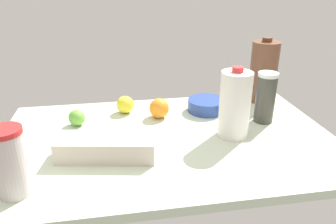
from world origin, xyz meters
The scene contains 10 objects.
countertop centered at (0.00, 0.00, 1.50)cm, with size 120.00×76.00×3.00cm, color beige.
mixing_bowl centered at (20.20, 21.06, 5.59)cm, with size 15.77×15.77×5.18cm, color #29428F.
shaker_bottle centered at (39.74, 7.36, 13.05)cm, with size 7.70×7.70×20.02cm.
tumbler_cup centered at (-45.85, -24.62, 12.76)cm, with size 8.99×8.99×19.45cm.
chocolate_milk_jug centered at (48.35, 29.03, 16.65)cm, with size 12.07×12.07×28.86cm.
milk_jug centered at (23.51, -2.14, 15.09)cm, with size 10.98×10.98×25.74cm.
egg_carton centered at (-21.74, -9.96, 6.50)cm, with size 31.19×10.92×6.99cm, color beige.
lime_far_back centered at (-33.02, 15.98, 6.19)cm, with size 6.37×6.37×6.37cm, color #68AF40.
lemon_beside_bowl centered at (-14.01, 24.97, 6.64)cm, with size 7.27×7.27×7.27cm, color yellow.
orange_near_front centered at (-0.59, 17.88, 7.03)cm, with size 8.06×8.06×8.06cm, color orange.
Camera 1 is at (-17.60, -103.14, 58.85)cm, focal length 35.00 mm.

